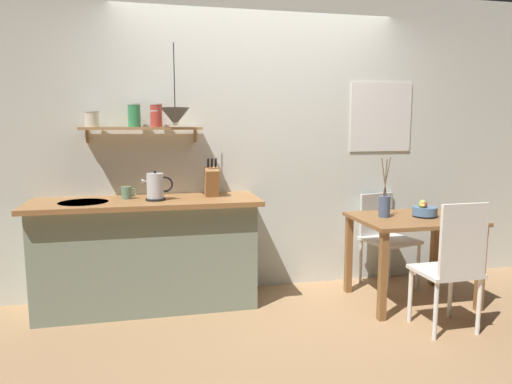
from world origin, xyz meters
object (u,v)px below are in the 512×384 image
object	(u,v)px
pendant_lamp	(175,117)
knife_block	(212,181)
fruit_bowl	(424,210)
twig_vase	(384,206)
coffee_mug_by_sink	(127,193)
dining_chair_near	(453,262)
electric_kettle	(156,187)
dining_table	(413,231)
dining_chair_far	(384,234)

from	to	relation	value
pendant_lamp	knife_block	bearing A→B (deg)	9.62
fruit_bowl	knife_block	xyz separation A→B (m)	(-1.75, 0.39, 0.24)
twig_vase	pendant_lamp	bearing A→B (deg)	170.79
twig_vase	coffee_mug_by_sink	bearing A→B (deg)	170.37
dining_chair_near	electric_kettle	distance (m)	2.31
twig_vase	electric_kettle	world-z (taller)	twig_vase
dining_table	dining_chair_near	world-z (taller)	dining_chair_near
dining_table	fruit_bowl	bearing A→B (deg)	-3.06
dining_chair_far	fruit_bowl	size ratio (longest dim) A/B	4.19
fruit_bowl	knife_block	size ratio (longest dim) A/B	0.63
dining_chair_near	twig_vase	bearing A→B (deg)	104.88
dining_chair_near	dining_chair_far	bearing A→B (deg)	87.84
knife_block	coffee_mug_by_sink	bearing A→B (deg)	177.41
twig_vase	pendant_lamp	world-z (taller)	pendant_lamp
knife_block	coffee_mug_by_sink	xyz separation A→B (m)	(-0.69, 0.03, -0.08)
coffee_mug_by_sink	dining_chair_far	bearing A→B (deg)	0.96
dining_chair_near	electric_kettle	xyz separation A→B (m)	(-2.06, 0.92, 0.49)
dining_table	electric_kettle	size ratio (longest dim) A/B	3.95
twig_vase	pendant_lamp	xyz separation A→B (m)	(-1.71, 0.28, 0.74)
knife_block	coffee_mug_by_sink	world-z (taller)	knife_block
dining_table	knife_block	size ratio (longest dim) A/B	2.98
electric_kettle	coffee_mug_by_sink	size ratio (longest dim) A/B	1.97
fruit_bowl	pendant_lamp	world-z (taller)	pendant_lamp
twig_vase	coffee_mug_by_sink	xyz separation A→B (m)	(-2.11, 0.36, 0.13)
dining_table	electric_kettle	world-z (taller)	electric_kettle
coffee_mug_by_sink	twig_vase	bearing A→B (deg)	-9.63
dining_chair_near	knife_block	xyz separation A→B (m)	(-1.60, 1.02, 0.51)
dining_chair_near	electric_kettle	size ratio (longest dim) A/B	3.98
fruit_bowl	twig_vase	bearing A→B (deg)	169.00
dining_chair_far	coffee_mug_by_sink	size ratio (longest dim) A/B	6.91
twig_vase	fruit_bowl	bearing A→B (deg)	-11.00
dining_chair_near	dining_chair_far	world-z (taller)	dining_chair_near
dining_table	coffee_mug_by_sink	world-z (taller)	coffee_mug_by_sink
dining_chair_near	dining_chair_far	xyz separation A→B (m)	(0.04, 1.09, -0.04)
fruit_bowl	knife_block	bearing A→B (deg)	167.40
fruit_bowl	twig_vase	distance (m)	0.34
fruit_bowl	twig_vase	world-z (taller)	twig_vase
dining_chair_near	pendant_lamp	xyz separation A→B (m)	(-1.89, 0.97, 1.04)
twig_vase	dining_chair_near	bearing A→B (deg)	-75.12
dining_table	coffee_mug_by_sink	size ratio (longest dim) A/B	7.78
dining_chair_far	coffee_mug_by_sink	distance (m)	2.38
dining_chair_near	coffee_mug_by_sink	bearing A→B (deg)	155.40
dining_chair_near	fruit_bowl	size ratio (longest dim) A/B	4.75
dining_chair_far	pendant_lamp	xyz separation A→B (m)	(-1.93, -0.12, 1.09)
twig_vase	electric_kettle	xyz separation A→B (m)	(-1.88, 0.23, 0.18)
dining_chair_near	twig_vase	world-z (taller)	twig_vase
dining_table	fruit_bowl	xyz separation A→B (m)	(0.10, -0.01, 0.18)
electric_kettle	pendant_lamp	distance (m)	0.58
twig_vase	pendant_lamp	distance (m)	1.88
twig_vase	electric_kettle	distance (m)	1.90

